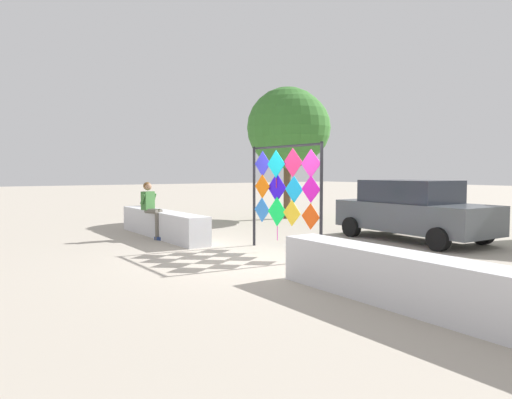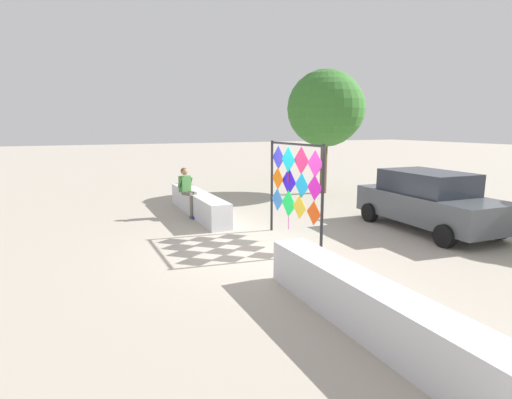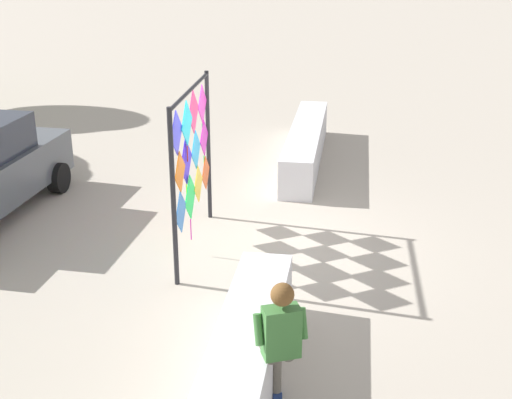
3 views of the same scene
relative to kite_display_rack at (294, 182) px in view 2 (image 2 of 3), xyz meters
The scene contains 7 objects.
ground 1.89m from the kite_display_rack, 75.93° to the right, with size 120.00×120.00×0.00m, color #ADA393.
plaza_ledge_left 4.40m from the kite_display_rack, 161.30° to the right, with size 4.79×0.64×0.77m, color silver.
plaza_ledge_right 4.89m from the kite_display_rack, 16.65° to the right, with size 4.79×0.64×0.77m, color silver.
kite_display_rack is the anchor object (origin of this frame).
seated_vendor 4.27m from the kite_display_rack, 155.57° to the right, with size 0.77×0.63×1.61m.
parked_car 4.19m from the kite_display_rack, 82.25° to the left, with size 4.38×2.23×1.67m.
tree_palm_like 7.99m from the kite_display_rack, 139.81° to the left, with size 3.61×3.28×5.32m.
Camera 2 is at (8.49, -4.01, 2.94)m, focal length 28.21 mm.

